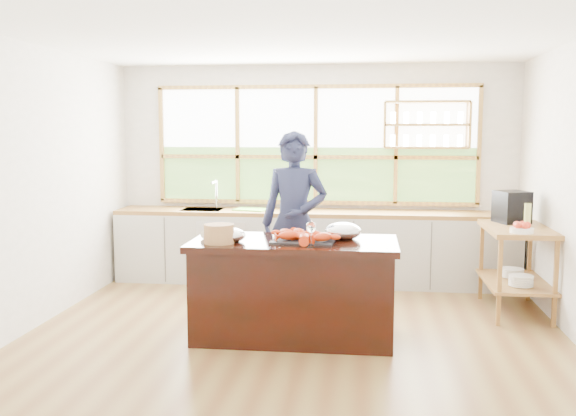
% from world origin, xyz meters
% --- Properties ---
extents(ground_plane, '(5.00, 5.00, 0.00)m').
position_xyz_m(ground_plane, '(0.00, 0.00, 0.00)').
color(ground_plane, olive).
extents(room_shell, '(5.02, 4.52, 2.71)m').
position_xyz_m(room_shell, '(0.02, 0.51, 1.75)').
color(room_shell, white).
rests_on(room_shell, ground_plane).
extents(back_counter, '(4.90, 0.63, 0.90)m').
position_xyz_m(back_counter, '(-0.02, 1.94, 0.45)').
color(back_counter, '#B5B4AC').
rests_on(back_counter, ground_plane).
extents(right_shelf_unit, '(0.62, 1.10, 0.90)m').
position_xyz_m(right_shelf_unit, '(2.19, 0.89, 0.60)').
color(right_shelf_unit, olive).
rests_on(right_shelf_unit, ground_plane).
extents(island, '(1.85, 0.90, 0.90)m').
position_xyz_m(island, '(0.00, -0.20, 0.45)').
color(island, black).
rests_on(island, ground_plane).
extents(cook, '(0.73, 0.52, 1.88)m').
position_xyz_m(cook, '(-0.09, 0.63, 0.94)').
color(cook, '#1C213D').
rests_on(cook, ground_plane).
extents(potted_plant, '(0.18, 0.16, 0.30)m').
position_xyz_m(potted_plant, '(-0.27, 2.00, 1.05)').
color(potted_plant, slate).
rests_on(potted_plant, back_counter).
extents(cutting_board, '(0.46, 0.39, 0.01)m').
position_xyz_m(cutting_board, '(-0.78, 1.94, 0.91)').
color(cutting_board, '#6ECC3C').
rests_on(cutting_board, back_counter).
extents(espresso_machine, '(0.39, 0.40, 0.34)m').
position_xyz_m(espresso_machine, '(2.19, 1.19, 1.07)').
color(espresso_machine, black).
rests_on(espresso_machine, right_shelf_unit).
extents(wine_bottle, '(0.07, 0.07, 0.26)m').
position_xyz_m(wine_bottle, '(2.24, 0.72, 1.03)').
color(wine_bottle, '#BAC662').
rests_on(wine_bottle, right_shelf_unit).
extents(fruit_bowl, '(0.22, 0.22, 0.11)m').
position_xyz_m(fruit_bowl, '(2.14, 0.50, 0.95)').
color(fruit_bowl, white).
rests_on(fruit_bowl, right_shelf_unit).
extents(slate_board, '(0.57, 0.43, 0.02)m').
position_xyz_m(slate_board, '(0.09, -0.25, 0.91)').
color(slate_board, black).
rests_on(slate_board, island).
extents(lobster_pile, '(0.55, 0.48, 0.08)m').
position_xyz_m(lobster_pile, '(0.08, -0.26, 0.96)').
color(lobster_pile, red).
rests_on(lobster_pile, slate_board).
extents(mixing_bowl_left, '(0.27, 0.27, 0.13)m').
position_xyz_m(mixing_bowl_left, '(-0.56, -0.32, 0.96)').
color(mixing_bowl_left, silver).
rests_on(mixing_bowl_left, island).
extents(mixing_bowl_right, '(0.33, 0.33, 0.16)m').
position_xyz_m(mixing_bowl_right, '(0.44, -0.05, 0.97)').
color(mixing_bowl_right, silver).
rests_on(mixing_bowl_right, island).
extents(wine_glass, '(0.08, 0.08, 0.22)m').
position_xyz_m(wine_glass, '(0.18, -0.50, 1.06)').
color(wine_glass, white).
rests_on(wine_glass, island).
extents(wicker_basket, '(0.26, 0.26, 0.17)m').
position_xyz_m(wicker_basket, '(-0.64, -0.42, 0.98)').
color(wicker_basket, tan).
rests_on(wicker_basket, island).
extents(parchment_roll, '(0.09, 0.30, 0.08)m').
position_xyz_m(parchment_roll, '(-0.82, -0.06, 0.94)').
color(parchment_roll, white).
rests_on(parchment_roll, island).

